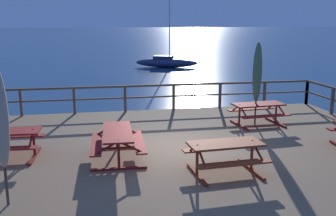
# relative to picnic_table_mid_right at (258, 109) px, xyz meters

# --- Properties ---
(ground_plane) EXTENTS (600.00, 600.00, 0.00)m
(ground_plane) POSITION_rel_picnic_table_mid_right_xyz_m (-3.49, -1.89, -1.26)
(ground_plane) COLOR navy
(wooden_deck) EXTENTS (14.42, 9.89, 0.70)m
(wooden_deck) POSITION_rel_picnic_table_mid_right_xyz_m (-3.49, -1.89, -0.91)
(wooden_deck) COLOR #846647
(wooden_deck) RESTS_ON ground
(railing_waterside_far) EXTENTS (14.22, 0.10, 1.09)m
(railing_waterside_far) POSITION_rel_picnic_table_mid_right_xyz_m (-3.49, 2.91, 0.20)
(railing_waterside_far) COLOR brown
(railing_waterside_far) RESTS_ON wooden_deck
(picnic_table_mid_right) EXTENTS (1.91, 1.54, 0.78)m
(picnic_table_mid_right) POSITION_rel_picnic_table_mid_right_xyz_m (0.00, 0.00, 0.00)
(picnic_table_mid_right) COLOR maroon
(picnic_table_mid_right) RESTS_ON wooden_deck
(picnic_table_mid_left) EXTENTS (2.13, 1.51, 0.78)m
(picnic_table_mid_left) POSITION_rel_picnic_table_mid_right_xyz_m (-8.21, -2.02, 0.01)
(picnic_table_mid_left) COLOR maroon
(picnic_table_mid_left) RESTS_ON wooden_deck
(picnic_table_front_right) EXTENTS (1.86, 1.51, 0.78)m
(picnic_table_front_right) POSITION_rel_picnic_table_mid_right_xyz_m (-2.65, -4.14, -0.00)
(picnic_table_front_right) COLOR #993819
(picnic_table_front_right) RESTS_ON wooden_deck
(picnic_table_back_right) EXTENTS (1.47, 2.09, 0.78)m
(picnic_table_back_right) POSITION_rel_picnic_table_mid_right_xyz_m (-5.14, -2.62, 0.01)
(picnic_table_back_right) COLOR maroon
(picnic_table_back_right) RESTS_ON wooden_deck
(patio_umbrella_tall_back_left) EXTENTS (0.32, 0.32, 2.92)m
(patio_umbrella_tall_back_left) POSITION_rel_picnic_table_mid_right_xyz_m (-0.08, 0.05, 1.30)
(patio_umbrella_tall_back_left) COLOR #4C3828
(patio_umbrella_tall_back_left) RESTS_ON wooden_deck
(patio_umbrella_tall_mid_right) EXTENTS (0.32, 0.32, 2.82)m
(patio_umbrella_tall_mid_right) POSITION_rel_picnic_table_mid_right_xyz_m (-7.48, -4.94, 1.24)
(patio_umbrella_tall_mid_right) COLOR #4C3828
(patio_umbrella_tall_mid_right) RESTS_ON wooden_deck
(sailboat_distant) EXTENTS (6.20, 3.76, 7.72)m
(sailboat_distant) POSITION_rel_picnic_table_mid_right_xyz_m (1.12, 24.07, -0.75)
(sailboat_distant) COLOR navy
(sailboat_distant) RESTS_ON ground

